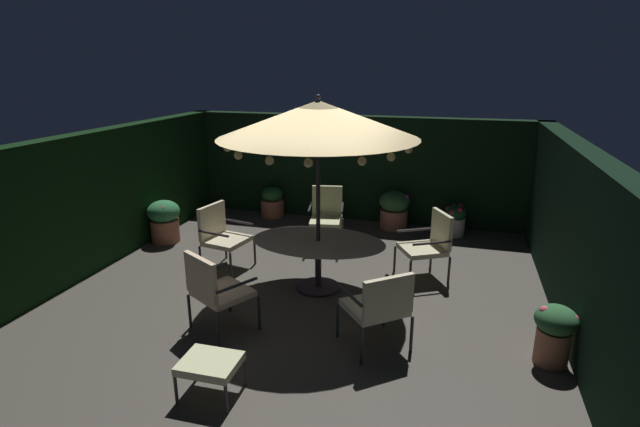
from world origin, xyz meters
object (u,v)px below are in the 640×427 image
ottoman_footrest (210,365)px  potted_plant_left_far (328,207)px  potted_plant_back_right (394,209)px  patio_chair_north (379,304)px  potted_plant_left_near (456,219)px  patio_chair_southeast (221,233)px  potted_plant_back_center (554,332)px  patio_chair_south (215,288)px  patio_chair_east (327,213)px  patio_chair_northeast (430,242)px  potted_plant_right_near (273,202)px  patio_umbrella (318,120)px  patio_dining_table (318,249)px  potted_plant_back_left (164,220)px

ottoman_footrest → potted_plant_left_far: size_ratio=0.82×
potted_plant_back_right → potted_plant_left_far: size_ratio=1.09×
patio_chair_north → potted_plant_left_near: 4.13m
patio_chair_southeast → potted_plant_back_right: bearing=48.3°
potted_plant_back_center → patio_chair_southeast: bearing=163.2°
potted_plant_left_far → potted_plant_back_right: bearing=6.8°
patio_chair_south → potted_plant_back_right: 4.60m
patio_chair_east → patio_chair_south: (-0.50, -3.08, -0.02)m
patio_chair_east → patio_chair_south: size_ratio=1.04×
patio_chair_northeast → potted_plant_right_near: (-3.29, 2.16, -0.24)m
potted_plant_left_far → patio_chair_north: bearing=-67.6°
ottoman_footrest → potted_plant_back_right: potted_plant_back_right is taller
ottoman_footrest → potted_plant_right_near: potted_plant_right_near is taller
potted_plant_back_center → potted_plant_left_near: bearing=105.3°
potted_plant_left_near → potted_plant_back_right: bearing=173.5°
patio_chair_north → potted_plant_left_far: (-1.66, 4.03, -0.19)m
patio_chair_east → patio_chair_southeast: size_ratio=1.05×
potted_plant_back_center → patio_chair_south: bearing=-173.8°
patio_chair_northeast → patio_chair_southeast: bearing=-170.7°
patio_umbrella → potted_plant_back_right: 3.57m
patio_dining_table → potted_plant_left_far: size_ratio=2.80×
patio_chair_north → potted_plant_back_center: 1.82m
patio_chair_south → potted_plant_right_near: patio_chair_south is taller
patio_chair_southeast → potted_plant_right_near: bearing=94.4°
patio_chair_northeast → potted_plant_back_right: (-0.78, 2.09, -0.17)m
patio_dining_table → ottoman_footrest: size_ratio=3.41×
patio_dining_table → potted_plant_back_right: (0.67, 2.90, -0.21)m
patio_umbrella → potted_plant_back_right: size_ratio=3.67×
patio_chair_southeast → patio_chair_south: (0.81, -1.76, 0.01)m
ottoman_footrest → potted_plant_right_near: 5.66m
patio_umbrella → patio_chair_south: patio_umbrella is taller
patio_dining_table → potted_plant_back_left: (-3.13, 1.06, -0.19)m
potted_plant_left_far → patio_umbrella: bearing=-77.7°
patio_dining_table → patio_chair_east: 1.67m
patio_umbrella → potted_plant_left_near: patio_umbrella is taller
patio_chair_east → potted_plant_right_near: size_ratio=1.65×
potted_plant_back_right → potted_plant_right_near: bearing=178.4°
patio_chair_southeast → potted_plant_back_right: 3.48m
patio_dining_table → patio_chair_northeast: patio_chair_northeast is taller
patio_dining_table → potted_plant_right_near: (-1.84, 2.98, -0.29)m
potted_plant_back_left → ottoman_footrest: bearing=-51.8°
patio_umbrella → potted_plant_right_near: patio_umbrella is taller
patio_chair_northeast → potted_plant_left_near: (0.36, 1.96, -0.24)m
patio_chair_south → ottoman_footrest: 1.17m
patio_chair_north → patio_chair_east: size_ratio=0.91×
patio_umbrella → potted_plant_left_far: (-0.60, 2.75, -1.99)m
patio_chair_south → potted_plant_left_near: 4.98m
patio_chair_north → patio_chair_south: bearing=-174.9°
patio_dining_table → patio_chair_south: 1.66m
potted_plant_back_right → potted_plant_left_far: 1.28m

